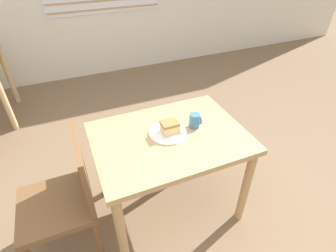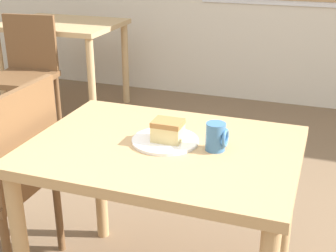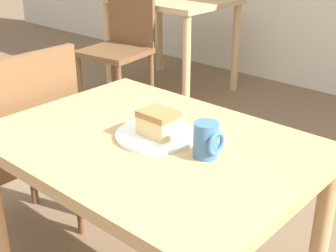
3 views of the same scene
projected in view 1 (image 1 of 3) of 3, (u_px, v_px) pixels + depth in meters
ground_plane at (172, 236)px, 1.93m from camera, size 14.00×14.00×0.00m
dining_table_near at (170, 148)px, 1.80m from camera, size 1.01×0.74×0.72m
chair_near_window at (66, 197)px, 1.60m from camera, size 0.44×0.44×0.90m
plate at (168, 133)px, 1.75m from camera, size 0.25×0.25×0.01m
cake_slice at (170, 127)px, 1.72m from camera, size 0.11×0.09×0.08m
coffee_mug at (195, 120)px, 1.78m from camera, size 0.08×0.07×0.10m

